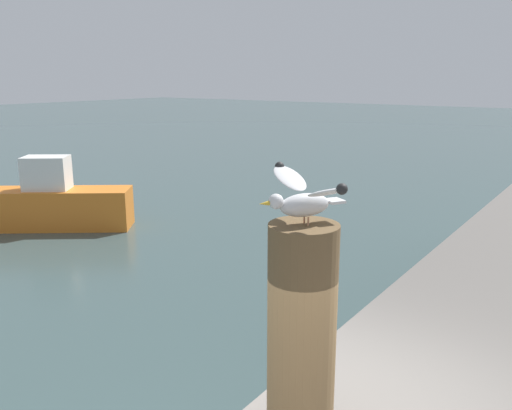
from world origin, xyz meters
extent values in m
cylinder|color=brown|center=(0.17, -0.32, 2.24)|extent=(0.31, 0.31, 1.01)
cylinder|color=tan|center=(0.18, -0.31, 2.76)|extent=(0.01, 0.01, 0.04)
cylinder|color=tan|center=(0.17, -0.34, 2.76)|extent=(0.01, 0.01, 0.04)
ellipsoid|color=silver|center=(0.17, -0.32, 2.83)|extent=(0.24, 0.20, 0.10)
sphere|color=silver|center=(0.05, -0.24, 2.86)|extent=(0.06, 0.06, 0.06)
cone|color=gold|center=(0.01, -0.22, 2.85)|extent=(0.05, 0.04, 0.02)
cube|color=silver|center=(0.29, -0.39, 2.83)|extent=(0.10, 0.11, 0.01)
ellipsoid|color=silver|center=(0.26, -0.18, 2.91)|extent=(0.23, 0.26, 0.09)
sphere|color=#242424|center=(0.32, -0.09, 2.95)|extent=(0.04, 0.04, 0.04)
ellipsoid|color=silver|center=(0.09, -0.46, 2.91)|extent=(0.23, 0.26, 0.09)
sphere|color=#242424|center=(0.03, -0.55, 2.95)|extent=(0.04, 0.04, 0.04)
cube|color=orange|center=(4.98, 9.23, 0.44)|extent=(3.10, 3.71, 0.89)
cube|color=white|center=(5.10, 9.08, 1.26)|extent=(1.06, 1.13, 0.74)
camera|label=1|loc=(-1.73, -1.40, 3.36)|focal=37.39mm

